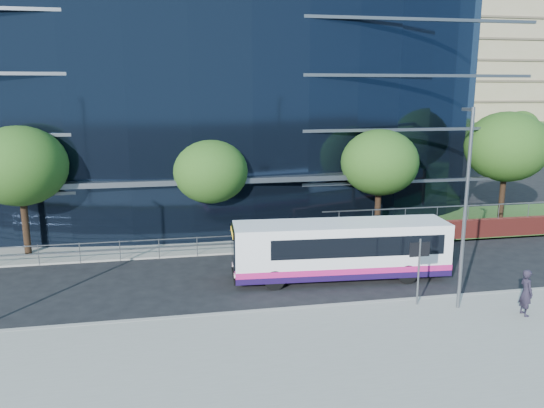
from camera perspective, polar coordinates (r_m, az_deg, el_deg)
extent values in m
plane|color=black|center=(22.92, 3.12, -10.36)|extent=(200.00, 200.00, 0.00)
cube|color=gray|center=(18.54, 6.99, -15.93)|extent=(80.00, 8.00, 0.15)
cube|color=gray|center=(21.99, 3.76, -11.15)|extent=(80.00, 0.25, 0.16)
cube|color=gold|center=(22.20, 3.63, -11.12)|extent=(80.00, 0.08, 0.01)
cube|color=gold|center=(22.33, 3.53, -10.97)|extent=(80.00, 0.08, 0.01)
cube|color=gray|center=(32.72, -11.90, -3.54)|extent=(50.00, 8.00, 0.10)
cube|color=black|center=(44.54, -9.50, 11.05)|extent=(38.00, 16.00, 16.00)
cube|color=#595E66|center=(30.47, -8.48, 2.47)|extent=(22.00, 1.20, 0.30)
cube|color=slate|center=(28.73, -16.10, -3.90)|extent=(24.00, 0.05, 0.05)
cube|color=slate|center=(28.85, -16.04, -4.76)|extent=(24.00, 0.05, 0.05)
cylinder|color=slate|center=(28.86, -16.04, -4.86)|extent=(0.04, 0.04, 1.10)
cube|color=#2D511E|center=(85.34, 15.15, 7.25)|extent=(60.00, 42.00, 4.00)
cube|color=tan|center=(87.26, 15.13, 17.23)|extent=(50.00, 12.00, 26.00)
cylinder|color=slate|center=(22.45, 15.49, -7.06)|extent=(0.08, 0.08, 2.80)
cube|color=black|center=(22.18, 15.60, -4.73)|extent=(0.85, 0.06, 0.60)
cylinder|color=black|center=(31.36, -24.98, -2.11)|extent=(0.36, 0.36, 3.30)
ellipsoid|color=#274E16|center=(30.79, -25.51, 3.72)|extent=(4.95, 4.95, 4.21)
cylinder|color=black|center=(30.98, -6.50, -1.60)|extent=(0.36, 0.36, 2.86)
ellipsoid|color=#274E16|center=(30.44, -6.62, 3.52)|extent=(4.29, 4.29, 3.65)
cylinder|color=black|center=(32.75, 11.29, -0.81)|extent=(0.36, 0.36, 3.08)
ellipsoid|color=#274E16|center=(32.21, 11.51, 4.41)|extent=(4.62, 4.62, 3.93)
cylinder|color=black|center=(37.81, 23.48, 0.49)|extent=(0.36, 0.36, 3.52)
ellipsoid|color=#274E16|center=(37.32, 23.93, 5.66)|extent=(5.28, 5.28, 4.49)
cylinder|color=black|center=(67.57, 14.89, 5.67)|extent=(0.36, 0.36, 3.08)
ellipsoid|color=#274E16|center=(67.32, 15.03, 8.21)|extent=(4.62, 4.62, 3.93)
cylinder|color=black|center=(77.48, 25.02, 5.65)|extent=(0.36, 0.36, 2.86)
ellipsoid|color=#274E16|center=(77.27, 25.21, 7.70)|extent=(4.29, 4.29, 3.65)
cylinder|color=slate|center=(21.96, 20.07, -0.74)|extent=(0.14, 0.14, 8.00)
cube|color=slate|center=(21.77, 20.36, 9.52)|extent=(0.15, 0.70, 0.12)
cube|color=white|center=(25.14, 7.40, -4.69)|extent=(10.13, 2.90, 2.41)
cube|color=#1D0E3D|center=(25.47, 7.34, -6.99)|extent=(10.16, 2.95, 0.27)
cube|color=#CC1D74|center=(25.38, 7.35, -6.41)|extent=(10.16, 2.95, 0.27)
cube|color=black|center=(25.19, 8.63, -3.88)|extent=(8.14, 2.83, 0.91)
cube|color=black|center=(24.36, -4.17, -4.89)|extent=(0.20, 1.96, 1.41)
cube|color=black|center=(24.13, -4.23, -2.99)|extent=(0.22, 1.87, 0.36)
cube|color=yellow|center=(24.35, -4.35, -2.85)|extent=(0.10, 1.00, 0.20)
cube|color=black|center=(24.75, -4.13, -7.61)|extent=(0.24, 2.19, 0.22)
cylinder|color=black|center=(23.93, 0.26, -8.17)|extent=(0.93, 0.33, 0.91)
cylinder|color=black|center=(25.44, 14.33, -7.31)|extent=(0.93, 0.33, 0.91)
imported|color=black|center=(23.08, 25.66, -8.57)|extent=(0.49, 0.71, 1.86)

